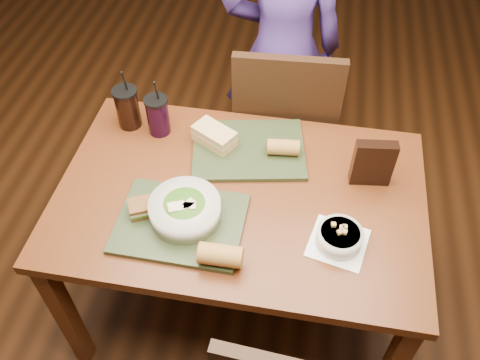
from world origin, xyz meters
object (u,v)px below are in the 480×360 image
(tray_near, at_px, (181,223))
(cup_cola, at_px, (128,107))
(dining_table, at_px, (240,209))
(baguette_near, at_px, (220,255))
(baguette_far, at_px, (283,147))
(chair_far, at_px, (286,129))
(sandwich_near, at_px, (144,207))
(soup_bowl, at_px, (339,237))
(cup_berry, at_px, (158,115))
(chip_bag, at_px, (373,163))
(diner, at_px, (283,50))
(sandwich_far, at_px, (214,136))
(salad_bowl, at_px, (185,209))
(tray_far, at_px, (249,149))

(tray_near, xyz_separation_m, cup_cola, (-0.32, 0.46, 0.08))
(dining_table, xyz_separation_m, baguette_near, (-0.01, -0.30, 0.14))
(baguette_near, height_order, baguette_far, baguette_near)
(chair_far, bearing_deg, sandwich_near, -119.43)
(soup_bowl, bearing_deg, tray_near, -178.20)
(baguette_near, height_order, cup_berry, cup_berry)
(baguette_near, distance_m, chip_bag, 0.63)
(chair_far, bearing_deg, tray_near, -110.73)
(diner, relative_size, cup_cola, 5.82)
(diner, distance_m, sandwich_far, 0.69)
(salad_bowl, height_order, cup_cola, cup_cola)
(tray_near, xyz_separation_m, soup_bowl, (0.52, 0.02, 0.02))
(sandwich_far, distance_m, chip_bag, 0.59)
(baguette_far, xyz_separation_m, chip_bag, (0.32, -0.07, 0.04))
(dining_table, height_order, tray_far, tray_far)
(salad_bowl, distance_m, sandwich_near, 0.14)
(cup_cola, bearing_deg, diner, 47.92)
(salad_bowl, bearing_deg, sandwich_near, -177.62)
(cup_cola, bearing_deg, chair_far, 25.32)
(baguette_near, bearing_deg, baguette_far, 75.20)
(baguette_far, xyz_separation_m, cup_berry, (-0.49, 0.06, 0.03))
(tray_far, bearing_deg, sandwich_near, -128.78)
(tray_near, bearing_deg, chip_bag, 26.64)
(dining_table, distance_m, tray_far, 0.24)
(tray_far, bearing_deg, chair_far, 72.31)
(salad_bowl, xyz_separation_m, chip_bag, (0.60, 0.28, 0.03))
(dining_table, xyz_separation_m, tray_near, (-0.17, -0.17, 0.10))
(dining_table, distance_m, baguette_far, 0.28)
(baguette_near, height_order, cup_cola, cup_cola)
(tray_far, bearing_deg, baguette_far, -2.14)
(diner, bearing_deg, chair_far, 91.87)
(tray_far, bearing_deg, baguette_near, -90.41)
(diner, xyz_separation_m, sandwich_near, (-0.34, -1.03, 0.03))
(salad_bowl, height_order, cup_berry, cup_berry)
(diner, height_order, chip_bag, diner)
(soup_bowl, height_order, cup_berry, cup_berry)
(tray_far, distance_m, cup_cola, 0.50)
(chip_bag, bearing_deg, tray_far, 163.52)
(sandwich_far, bearing_deg, cup_berry, 169.40)
(salad_bowl, height_order, chip_bag, chip_bag)
(soup_bowl, distance_m, sandwich_near, 0.65)
(dining_table, distance_m, baguette_near, 0.33)
(tray_far, distance_m, baguette_far, 0.14)
(diner, relative_size, baguette_near, 11.21)
(dining_table, height_order, soup_bowl, soup_bowl)
(cup_cola, height_order, chip_bag, cup_cola)
(dining_table, relative_size, sandwich_near, 10.73)
(soup_bowl, bearing_deg, dining_table, 156.09)
(salad_bowl, bearing_deg, baguette_near, -45.61)
(cup_cola, bearing_deg, cup_berry, -8.50)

